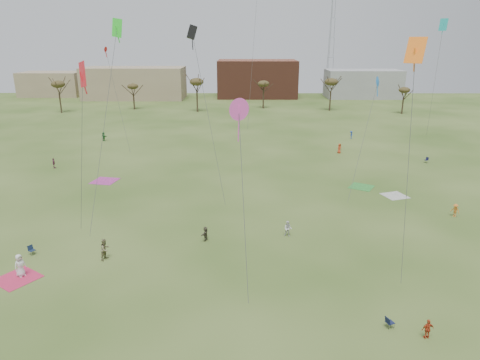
{
  "coord_description": "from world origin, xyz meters",
  "views": [
    {
      "loc": [
        0.28,
        -28.91,
        18.89
      ],
      "look_at": [
        0.0,
        12.0,
        5.5
      ],
      "focal_mm": 32.49,
      "sensor_mm": 36.0,
      "label": 1
    }
  ],
  "objects_px": {
    "camp_chair_center": "(389,324)",
    "camp_chair_left": "(32,252)",
    "flyer_near_left": "(20,265)",
    "radio_tower": "(331,37)",
    "camp_chair_right": "(426,161)",
    "spectator_fore_a": "(428,329)"
  },
  "relations": [
    {
      "from": "spectator_fore_a",
      "to": "radio_tower",
      "type": "distance_m",
      "value": 132.28
    },
    {
      "from": "camp_chair_right",
      "to": "radio_tower",
      "type": "bearing_deg",
      "value": 150.74
    },
    {
      "from": "camp_chair_left",
      "to": "camp_chair_right",
      "type": "height_order",
      "value": "same"
    },
    {
      "from": "spectator_fore_a",
      "to": "camp_chair_center",
      "type": "height_order",
      "value": "spectator_fore_a"
    },
    {
      "from": "camp_chair_right",
      "to": "radio_tower",
      "type": "distance_m",
      "value": 89.09
    },
    {
      "from": "spectator_fore_a",
      "to": "camp_chair_center",
      "type": "bearing_deg",
      "value": -35.9
    },
    {
      "from": "camp_chair_left",
      "to": "camp_chair_right",
      "type": "xyz_separation_m",
      "value": [
        48.58,
        31.27,
        0.0
      ]
    },
    {
      "from": "camp_chair_left",
      "to": "camp_chair_center",
      "type": "relative_size",
      "value": 1.0
    },
    {
      "from": "spectator_fore_a",
      "to": "camp_chair_center",
      "type": "distance_m",
      "value": 2.43
    },
    {
      "from": "flyer_near_left",
      "to": "camp_chair_center",
      "type": "distance_m",
      "value": 29.3
    },
    {
      "from": "camp_chair_left",
      "to": "radio_tower",
      "type": "height_order",
      "value": "radio_tower"
    },
    {
      "from": "camp_chair_right",
      "to": "camp_chair_center",
      "type": "bearing_deg",
      "value": -53.69
    },
    {
      "from": "camp_chair_center",
      "to": "radio_tower",
      "type": "xyz_separation_m",
      "value": [
        19.66,
        128.71,
        18.95
      ]
    },
    {
      "from": "spectator_fore_a",
      "to": "camp_chair_right",
      "type": "bearing_deg",
      "value": -120.5
    },
    {
      "from": "camp_chair_left",
      "to": "camp_chair_right",
      "type": "bearing_deg",
      "value": -23.96
    },
    {
      "from": "camp_chair_center",
      "to": "radio_tower",
      "type": "height_order",
      "value": "radio_tower"
    },
    {
      "from": "flyer_near_left",
      "to": "radio_tower",
      "type": "bearing_deg",
      "value": 10.26
    },
    {
      "from": "camp_chair_center",
      "to": "camp_chair_left",
      "type": "bearing_deg",
      "value": 48.11
    },
    {
      "from": "flyer_near_left",
      "to": "camp_chair_left",
      "type": "xyz_separation_m",
      "value": [
        -0.85,
        3.78,
        -0.73
      ]
    },
    {
      "from": "spectator_fore_a",
      "to": "camp_chair_right",
      "type": "relative_size",
      "value": 1.64
    },
    {
      "from": "camp_chair_right",
      "to": "radio_tower",
      "type": "relative_size",
      "value": 0.02
    },
    {
      "from": "flyer_near_left",
      "to": "spectator_fore_a",
      "type": "bearing_deg",
      "value": -72.31
    }
  ]
}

